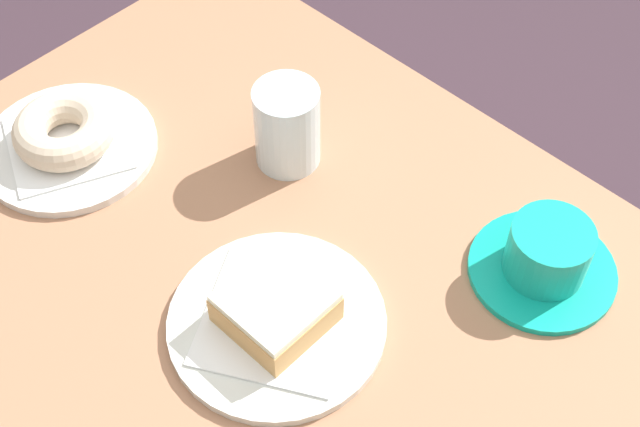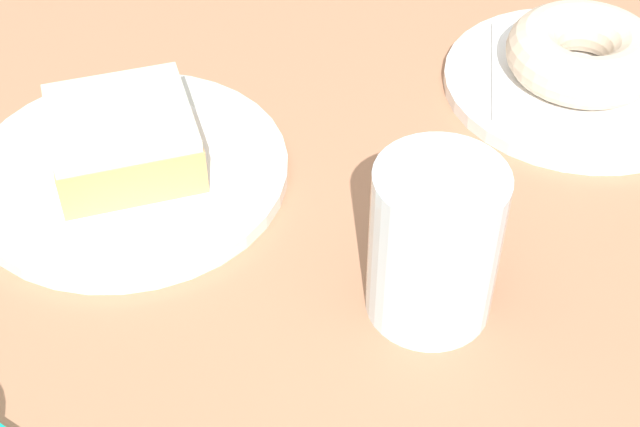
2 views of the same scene
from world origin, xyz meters
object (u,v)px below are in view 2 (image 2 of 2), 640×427
donut_sugar_ring (586,53)px  plate_glazed_square (132,170)px  plate_sugar_ring (579,83)px  water_glass (437,243)px  donut_glazed_square (126,137)px

donut_sugar_ring → plate_glazed_square: size_ratio=0.53×
plate_sugar_ring → water_glass: 0.26m
plate_sugar_ring → donut_glazed_square: size_ratio=2.18×
donut_sugar_ring → plate_glazed_square: bearing=-179.8°
donut_sugar_ring → donut_glazed_square: donut_glazed_square is taller
plate_sugar_ring → water_glass: bearing=-138.6°
donut_glazed_square → plate_sugar_ring: bearing=0.2°
plate_glazed_square → donut_glazed_square: (0.00, 0.00, 0.03)m
donut_sugar_ring → plate_glazed_square: 0.35m
plate_sugar_ring → plate_glazed_square: (-0.35, -0.00, -0.00)m
donut_glazed_square → water_glass: bearing=-47.7°
plate_sugar_ring → donut_glazed_square: 0.35m
plate_glazed_square → donut_glazed_square: donut_glazed_square is taller
donut_glazed_square → water_glass: water_glass is taller
plate_glazed_square → water_glass: 0.23m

